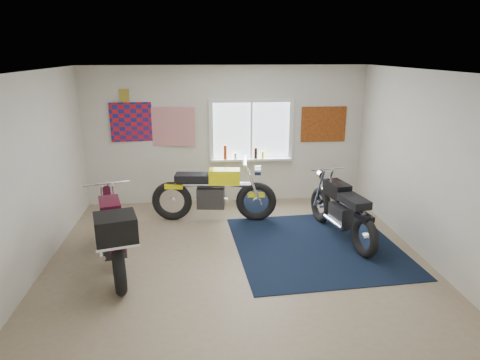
{
  "coord_description": "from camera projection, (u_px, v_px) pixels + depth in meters",
  "views": [
    {
      "loc": [
        -0.49,
        -5.79,
        2.95
      ],
      "look_at": [
        0.09,
        0.4,
        1.07
      ],
      "focal_mm": 32.0,
      "sensor_mm": 36.0,
      "label": 1
    }
  ],
  "objects": [
    {
      "name": "ground",
      "position": [
        237.0,
        256.0,
        6.42
      ],
      "size": [
        5.5,
        5.5,
        0.0
      ],
      "primitive_type": "plane",
      "color": "#9E896B",
      "rests_on": "ground"
    },
    {
      "name": "room_shell",
      "position": [
        237.0,
        149.0,
        5.94
      ],
      "size": [
        5.5,
        5.5,
        5.5
      ],
      "color": "white",
      "rests_on": "ground"
    },
    {
      "name": "navy_rug",
      "position": [
        316.0,
        246.0,
        6.74
      ],
      "size": [
        2.66,
        2.76,
        0.01
      ],
      "primitive_type": "cube",
      "rotation": [
        0.0,
        0.0,
        0.07
      ],
      "color": "black",
      "rests_on": "ground"
    },
    {
      "name": "window_assembly",
      "position": [
        251.0,
        135.0,
        8.42
      ],
      "size": [
        1.66,
        0.17,
        1.26
      ],
      "color": "white",
      "rests_on": "room_shell"
    },
    {
      "name": "oil_bottles",
      "position": [
        240.0,
        153.0,
        8.44
      ],
      "size": [
        0.8,
        0.07,
        0.28
      ],
      "color": "maroon",
      "rests_on": "window_assembly"
    },
    {
      "name": "flag_display",
      "position": [
        124.0,
        96.0,
        7.99
      ],
      "size": [
        1.6,
        0.1,
        1.17
      ],
      "color": "red",
      "rests_on": "room_shell"
    },
    {
      "name": "triumph_poster",
      "position": [
        323.0,
        124.0,
        8.51
      ],
      "size": [
        0.9,
        0.03,
        0.7
      ],
      "primitive_type": "cube",
      "color": "#A54C14",
      "rests_on": "room_shell"
    },
    {
      "name": "yellow_triumph",
      "position": [
        213.0,
        194.0,
        7.65
      ],
      "size": [
        2.25,
        0.67,
        1.13
      ],
      "rotation": [
        0.0,
        0.0,
        -0.11
      ],
      "color": "black",
      "rests_on": "ground"
    },
    {
      "name": "black_chrome_bike",
      "position": [
        341.0,
        211.0,
        6.93
      ],
      "size": [
        0.68,
        2.04,
        1.06
      ],
      "rotation": [
        0.0,
        0.0,
        1.77
      ],
      "color": "black",
      "rests_on": "navy_rug"
    },
    {
      "name": "maroon_tourer",
      "position": [
        113.0,
        234.0,
        5.78
      ],
      "size": [
        0.98,
        2.17,
        1.11
      ],
      "rotation": [
        0.0,
        0.0,
        1.84
      ],
      "color": "black",
      "rests_on": "ground"
    }
  ]
}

